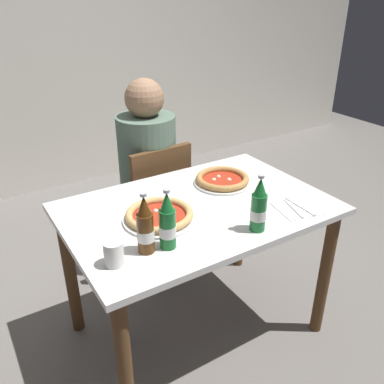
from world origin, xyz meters
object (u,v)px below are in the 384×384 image
(dining_table_main, at_px, (198,227))
(diner_seated, at_px, (149,183))
(beer_bottle_left, at_px, (145,228))
(pizza_marinara_far, at_px, (159,216))
(paper_cup, at_px, (114,253))
(beer_bottle_right, at_px, (167,223))
(pizza_margherita_near, at_px, (222,180))
(napkin_with_cutlery, at_px, (297,208))
(chair_behind_table, at_px, (154,201))
(beer_bottle_center, at_px, (259,207))

(dining_table_main, bearing_deg, diner_seated, 83.93)
(dining_table_main, xyz_separation_m, beer_bottle_left, (-0.36, -0.20, 0.22))
(pizza_marinara_far, distance_m, paper_cup, 0.34)
(pizza_marinara_far, height_order, beer_bottle_right, beer_bottle_right)
(dining_table_main, relative_size, pizza_margherita_near, 4.14)
(napkin_with_cutlery, distance_m, paper_cup, 0.86)
(diner_seated, bearing_deg, chair_behind_table, -86.01)
(chair_behind_table, height_order, diner_seated, diner_seated)
(chair_behind_table, relative_size, beer_bottle_center, 3.44)
(pizza_margherita_near, height_order, napkin_with_cutlery, pizza_margherita_near)
(chair_behind_table, bearing_deg, beer_bottle_center, 88.73)
(dining_table_main, xyz_separation_m, beer_bottle_center, (0.10, -0.30, 0.22))
(paper_cup, bearing_deg, beer_bottle_center, -8.54)
(pizza_marinara_far, height_order, beer_bottle_left, beer_bottle_left)
(beer_bottle_left, distance_m, beer_bottle_right, 0.09)
(pizza_marinara_far, xyz_separation_m, beer_bottle_center, (0.31, -0.28, 0.08))
(pizza_marinara_far, bearing_deg, beer_bottle_right, -108.60)
(chair_behind_table, distance_m, pizza_marinara_far, 0.75)
(dining_table_main, height_order, pizza_margherita_near, pizza_margherita_near)
(diner_seated, relative_size, beer_bottle_center, 4.89)
(pizza_marinara_far, height_order, beer_bottle_center, beer_bottle_center)
(beer_bottle_right, bearing_deg, dining_table_main, 38.14)
(beer_bottle_right, bearing_deg, paper_cup, 178.98)
(beer_bottle_center, bearing_deg, diner_seated, 91.71)
(pizza_marinara_far, bearing_deg, chair_behind_table, 65.91)
(diner_seated, height_order, pizza_margherita_near, diner_seated)
(dining_table_main, bearing_deg, napkin_with_cutlery, -35.20)
(chair_behind_table, bearing_deg, diner_seated, -88.87)
(beer_bottle_left, distance_m, beer_bottle_center, 0.47)
(dining_table_main, xyz_separation_m, pizza_marinara_far, (-0.21, -0.02, 0.13))
(dining_table_main, xyz_separation_m, paper_cup, (-0.49, -0.21, 0.16))
(beer_bottle_left, bearing_deg, dining_table_main, 28.88)
(pizza_marinara_far, bearing_deg, beer_bottle_center, -42.45)
(beer_bottle_left, bearing_deg, paper_cup, -174.07)
(beer_bottle_center, height_order, paper_cup, beer_bottle_center)
(pizza_margherita_near, distance_m, pizza_marinara_far, 0.47)
(dining_table_main, xyz_separation_m, pizza_margherita_near, (0.24, 0.14, 0.14))
(beer_bottle_center, bearing_deg, pizza_margherita_near, 72.59)
(dining_table_main, distance_m, paper_cup, 0.56)
(pizza_margherita_near, xyz_separation_m, beer_bottle_center, (-0.14, -0.43, 0.08))
(dining_table_main, distance_m, beer_bottle_center, 0.38)
(pizza_marinara_far, relative_size, paper_cup, 3.34)
(beer_bottle_center, bearing_deg, paper_cup, 171.46)
(dining_table_main, bearing_deg, chair_behind_table, 83.11)
(beer_bottle_left, xyz_separation_m, napkin_with_cutlery, (0.72, -0.06, -0.10))
(chair_behind_table, xyz_separation_m, beer_bottle_center, (0.03, -0.91, 0.37))
(diner_seated, height_order, beer_bottle_center, diner_seated)
(dining_table_main, distance_m, beer_bottle_left, 0.46)
(beer_bottle_left, height_order, beer_bottle_center, same)
(pizza_margherita_near, relative_size, beer_bottle_right, 1.17)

